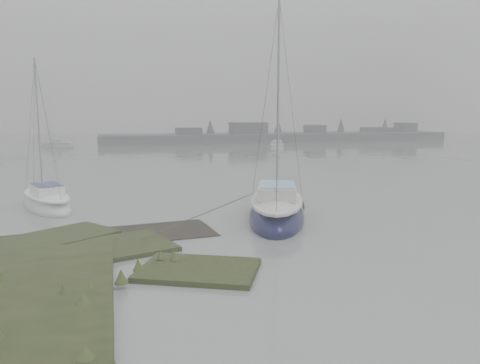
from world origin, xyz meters
TOP-DOWN VIEW (x-y plane):
  - ground at (0.00, 30.00)m, footprint 160.00×160.00m
  - far_shoreline at (26.84, 61.90)m, footprint 60.00×8.00m
  - sailboat_main at (5.25, 5.78)m, footprint 4.95×7.98m
  - sailboat_white at (-5.21, 11.11)m, footprint 3.81×6.07m
  - sailboat_far_b at (19.42, 45.19)m, footprint 4.08×5.65m
  - sailboat_far_c at (-9.46, 57.13)m, footprint 5.62×4.65m

SIDE VIEW (x-z plane):
  - ground at x=0.00m, z-range 0.00..0.00m
  - sailboat_far_b at x=19.42m, z-range -3.60..4.08m
  - sailboat_far_c at x=-9.46m, z-range -3.68..4.17m
  - sailboat_white at x=-5.21m, z-range -3.82..4.33m
  - sailboat_main at x=5.25m, z-range -5.02..5.69m
  - far_shoreline at x=26.84m, z-range -1.22..2.93m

